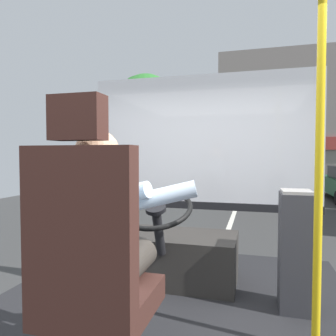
# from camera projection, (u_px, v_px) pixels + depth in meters

# --- Properties ---
(ground) EXTENTS (18.00, 44.00, 0.06)m
(ground) POSITION_uv_depth(u_px,v_px,m) (237.00, 207.00, 10.49)
(ground) COLOR #353535
(driver_seat) EXTENTS (0.48, 0.48, 1.31)m
(driver_seat) POSITION_uv_depth(u_px,v_px,m) (92.00, 273.00, 1.39)
(driver_seat) COLOR black
(driver_seat) RESTS_ON bus_floor
(bus_driver) EXTENTS (0.82, 0.56, 0.74)m
(bus_driver) POSITION_uv_depth(u_px,v_px,m) (104.00, 229.00, 1.49)
(bus_driver) COLOR #332D28
(bus_driver) RESTS_ON driver_seat
(steering_console) EXTENTS (1.10, 0.96, 0.80)m
(steering_console) POSITION_uv_depth(u_px,v_px,m) (170.00, 255.00, 2.68)
(steering_console) COLOR #282623
(steering_console) RESTS_ON bus_floor
(handrail_pole) EXTENTS (0.04, 0.04, 2.11)m
(handrail_pole) POSITION_uv_depth(u_px,v_px,m) (319.00, 158.00, 1.67)
(handrail_pole) COLOR gold
(handrail_pole) RESTS_ON bus_floor
(fare_box) EXTENTS (0.22, 0.26, 0.83)m
(fare_box) POSITION_uv_depth(u_px,v_px,m) (296.00, 250.00, 2.18)
(fare_box) COLOR #333338
(fare_box) RESTS_ON bus_floor
(windshield_panel) EXTENTS (2.50, 0.08, 1.48)m
(windshield_panel) POSITION_uv_depth(u_px,v_px,m) (201.00, 157.00, 3.50)
(windshield_panel) COLOR silver
(street_tree) EXTENTS (2.58, 2.58, 4.75)m
(street_tree) POSITION_uv_depth(u_px,v_px,m) (146.00, 109.00, 12.03)
(street_tree) COLOR #4C3828
(street_tree) RESTS_ON ground
(shop_building) EXTENTS (10.88, 4.56, 6.88)m
(shop_building) POSITION_uv_depth(u_px,v_px,m) (326.00, 122.00, 16.77)
(shop_building) COLOR gray
(shop_building) RESTS_ON ground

